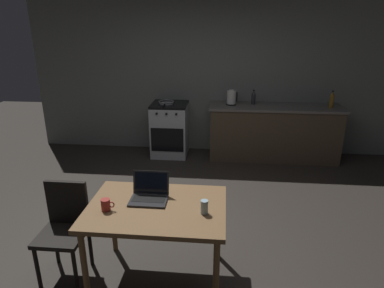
{
  "coord_description": "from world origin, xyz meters",
  "views": [
    {
      "loc": [
        0.44,
        -3.19,
        2.22
      ],
      "look_at": [
        0.07,
        0.68,
        0.8
      ],
      "focal_mm": 31.73,
      "sensor_mm": 36.0,
      "label": 1
    }
  ],
  "objects_px": {
    "coffee_mug": "(106,205)",
    "drinking_glass": "(204,207)",
    "electric_kettle": "(231,98)",
    "stove_oven": "(170,129)",
    "bottle_b": "(253,97)",
    "laptop": "(149,195)",
    "bottle": "(332,100)",
    "frying_pan": "(166,102)",
    "dining_table": "(157,214)",
    "chair": "(65,224)"
  },
  "relations": [
    {
      "from": "coffee_mug",
      "to": "bottle_b",
      "type": "distance_m",
      "value": 3.56
    },
    {
      "from": "bottle_b",
      "to": "drinking_glass",
      "type": "bearing_deg",
      "value": -100.75
    },
    {
      "from": "bottle",
      "to": "frying_pan",
      "type": "xyz_separation_m",
      "value": [
        -2.67,
        0.02,
        -0.11
      ]
    },
    {
      "from": "chair",
      "to": "coffee_mug",
      "type": "relative_size",
      "value": 7.71
    },
    {
      "from": "bottle",
      "to": "bottle_b",
      "type": "xyz_separation_m",
      "value": [
        -1.22,
        0.13,
        -0.02
      ]
    },
    {
      "from": "chair",
      "to": "drinking_glass",
      "type": "xyz_separation_m",
      "value": [
        1.26,
        -0.11,
        0.31
      ]
    },
    {
      "from": "laptop",
      "to": "electric_kettle",
      "type": "relative_size",
      "value": 1.27
    },
    {
      "from": "stove_oven",
      "to": "frying_pan",
      "type": "distance_m",
      "value": 0.48
    },
    {
      "from": "frying_pan",
      "to": "laptop",
      "type": "bearing_deg",
      "value": -83.27
    },
    {
      "from": "stove_oven",
      "to": "frying_pan",
      "type": "xyz_separation_m",
      "value": [
        -0.05,
        -0.03,
        0.48
      ]
    },
    {
      "from": "coffee_mug",
      "to": "dining_table",
      "type": "bearing_deg",
      "value": 14.97
    },
    {
      "from": "bottle",
      "to": "frying_pan",
      "type": "relative_size",
      "value": 0.64
    },
    {
      "from": "coffee_mug",
      "to": "bottle_b",
      "type": "relative_size",
      "value": 0.47
    },
    {
      "from": "chair",
      "to": "frying_pan",
      "type": "xyz_separation_m",
      "value": [
        0.42,
        3.01,
        0.43
      ]
    },
    {
      "from": "laptop",
      "to": "bottle",
      "type": "bearing_deg",
      "value": 53.1
    },
    {
      "from": "laptop",
      "to": "frying_pan",
      "type": "xyz_separation_m",
      "value": [
        -0.35,
        2.93,
        0.14
      ]
    },
    {
      "from": "coffee_mug",
      "to": "drinking_glass",
      "type": "xyz_separation_m",
      "value": [
        0.81,
        0.03,
        0.01
      ]
    },
    {
      "from": "laptop",
      "to": "bottle_b",
      "type": "distance_m",
      "value": 3.24
    },
    {
      "from": "laptop",
      "to": "frying_pan",
      "type": "relative_size",
      "value": 0.74
    },
    {
      "from": "laptop",
      "to": "coffee_mug",
      "type": "distance_m",
      "value": 0.38
    },
    {
      "from": "electric_kettle",
      "to": "drinking_glass",
      "type": "height_order",
      "value": "electric_kettle"
    },
    {
      "from": "bottle_b",
      "to": "laptop",
      "type": "bearing_deg",
      "value": -109.95
    },
    {
      "from": "frying_pan",
      "to": "coffee_mug",
      "type": "relative_size",
      "value": 3.78
    },
    {
      "from": "coffee_mug",
      "to": "drinking_glass",
      "type": "relative_size",
      "value": 0.98
    },
    {
      "from": "laptop",
      "to": "frying_pan",
      "type": "bearing_deg",
      "value": 98.42
    },
    {
      "from": "electric_kettle",
      "to": "stove_oven",
      "type": "bearing_deg",
      "value": -179.86
    },
    {
      "from": "drinking_glass",
      "to": "frying_pan",
      "type": "bearing_deg",
      "value": 105.03
    },
    {
      "from": "electric_kettle",
      "to": "dining_table",
      "type": "bearing_deg",
      "value": -102.08
    },
    {
      "from": "stove_oven",
      "to": "bottle",
      "type": "relative_size",
      "value": 3.3
    },
    {
      "from": "dining_table",
      "to": "laptop",
      "type": "distance_m",
      "value": 0.18
    },
    {
      "from": "coffee_mug",
      "to": "bottle_b",
      "type": "bearing_deg",
      "value": 66.46
    },
    {
      "from": "chair",
      "to": "bottle_b",
      "type": "relative_size",
      "value": 3.63
    },
    {
      "from": "stove_oven",
      "to": "bottle_b",
      "type": "height_order",
      "value": "bottle_b"
    },
    {
      "from": "dining_table",
      "to": "coffee_mug",
      "type": "bearing_deg",
      "value": -165.03
    },
    {
      "from": "frying_pan",
      "to": "electric_kettle",
      "type": "bearing_deg",
      "value": 1.49
    },
    {
      "from": "laptop",
      "to": "dining_table",
      "type": "bearing_deg",
      "value": -51.08
    },
    {
      "from": "laptop",
      "to": "bottle_b",
      "type": "height_order",
      "value": "bottle_b"
    },
    {
      "from": "electric_kettle",
      "to": "frying_pan",
      "type": "height_order",
      "value": "electric_kettle"
    },
    {
      "from": "stove_oven",
      "to": "chair",
      "type": "bearing_deg",
      "value": -98.84
    },
    {
      "from": "chair",
      "to": "drinking_glass",
      "type": "relative_size",
      "value": 7.52
    },
    {
      "from": "chair",
      "to": "laptop",
      "type": "distance_m",
      "value": 0.83
    },
    {
      "from": "electric_kettle",
      "to": "drinking_glass",
      "type": "xyz_separation_m",
      "value": [
        -0.25,
        -3.15,
        -0.22
      ]
    },
    {
      "from": "bottle",
      "to": "bottle_b",
      "type": "bearing_deg",
      "value": 173.91
    },
    {
      "from": "electric_kettle",
      "to": "bottle_b",
      "type": "relative_size",
      "value": 1.04
    },
    {
      "from": "laptop",
      "to": "bottle_b",
      "type": "xyz_separation_m",
      "value": [
        1.1,
        3.04,
        0.23
      ]
    },
    {
      "from": "drinking_glass",
      "to": "bottle_b",
      "type": "bearing_deg",
      "value": 79.25
    },
    {
      "from": "coffee_mug",
      "to": "drinking_glass",
      "type": "height_order",
      "value": "drinking_glass"
    },
    {
      "from": "stove_oven",
      "to": "bottle",
      "type": "xyz_separation_m",
      "value": [
        2.62,
        -0.05,
        0.59
      ]
    },
    {
      "from": "chair",
      "to": "bottle_b",
      "type": "xyz_separation_m",
      "value": [
        1.87,
        3.12,
        0.52
      ]
    },
    {
      "from": "bottle",
      "to": "drinking_glass",
      "type": "height_order",
      "value": "bottle"
    }
  ]
}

